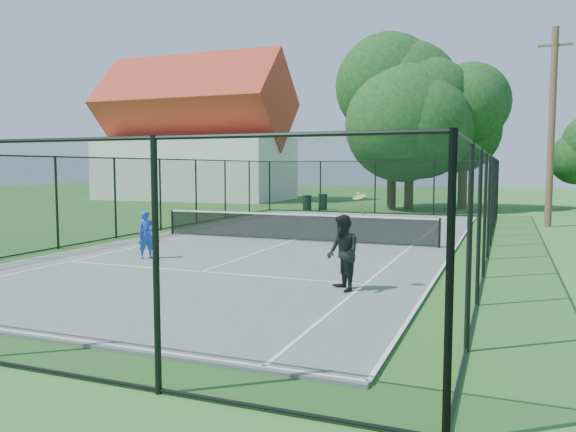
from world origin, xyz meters
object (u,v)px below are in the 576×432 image
(player_blue, at_px, (147,235))
(player_black, at_px, (343,253))
(tennis_net, at_px, (294,226))
(trash_bin_right, at_px, (323,202))
(utility_pole, at_px, (552,127))
(trash_bin_left, at_px, (307,203))

(player_blue, xyz_separation_m, player_black, (6.30, -1.99, 0.13))
(tennis_net, xyz_separation_m, trash_bin_right, (-3.58, 14.50, -0.08))
(tennis_net, bearing_deg, player_blue, -115.51)
(utility_pole, bearing_deg, trash_bin_right, 155.89)
(player_blue, bearing_deg, tennis_net, 64.49)
(utility_pole, bearing_deg, player_black, -106.79)
(tennis_net, height_order, player_blue, player_blue)
(trash_bin_right, height_order, player_black, player_black)
(tennis_net, distance_m, utility_pole, 13.09)
(player_blue, distance_m, player_black, 6.61)
(trash_bin_left, bearing_deg, tennis_net, -72.43)
(trash_bin_right, relative_size, player_blue, 0.73)
(utility_pole, relative_size, player_blue, 6.44)
(trash_bin_left, bearing_deg, player_black, -68.69)
(player_blue, height_order, player_black, player_black)
(trash_bin_left, distance_m, trash_bin_right, 1.00)
(player_blue, bearing_deg, trash_bin_left, 95.80)
(player_black, bearing_deg, player_blue, 162.45)
(trash_bin_right, xyz_separation_m, player_blue, (1.11, -19.68, 0.23))
(trash_bin_left, relative_size, player_blue, 0.68)
(tennis_net, distance_m, trash_bin_right, 14.93)
(utility_pole, distance_m, player_blue, 18.43)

